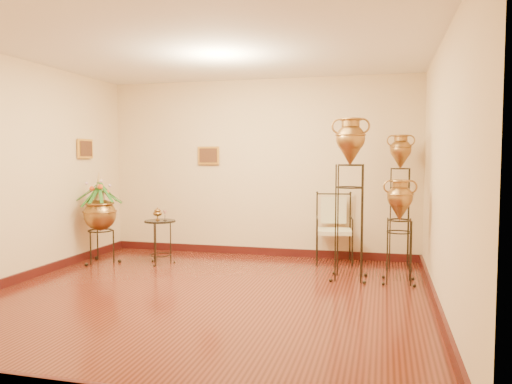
% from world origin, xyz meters
% --- Properties ---
extents(ground, '(5.00, 5.00, 0.00)m').
position_xyz_m(ground, '(0.00, 0.00, 0.00)').
color(ground, maroon).
rests_on(ground, ground).
extents(room_shell, '(5.02, 5.02, 2.81)m').
position_xyz_m(room_shell, '(-0.01, 0.01, 1.73)').
color(room_shell, beige).
rests_on(room_shell, ground).
extents(amphora_tall, '(0.45, 0.45, 1.91)m').
position_xyz_m(amphora_tall, '(2.15, 2.08, 0.97)').
color(amphora_tall, black).
rests_on(amphora_tall, ground).
extents(amphora_mid, '(0.59, 0.59, 2.09)m').
position_xyz_m(amphora_mid, '(1.51, 1.21, 1.06)').
color(amphora_mid, black).
rests_on(amphora_mid, ground).
extents(amphora_short, '(0.47, 0.47, 1.32)m').
position_xyz_m(amphora_short, '(2.13, 1.18, 0.66)').
color(amphora_short, black).
rests_on(amphora_short, ground).
extents(planter_urn, '(0.94, 0.94, 1.40)m').
position_xyz_m(planter_urn, '(-2.15, 1.32, 0.78)').
color(planter_urn, black).
rests_on(planter_urn, ground).
extents(armchair, '(0.65, 0.62, 1.03)m').
position_xyz_m(armchair, '(1.23, 2.15, 0.52)').
color(armchair, black).
rests_on(armchair, ground).
extents(side_table, '(0.48, 0.48, 0.82)m').
position_xyz_m(side_table, '(-1.25, 1.46, 0.34)').
color(side_table, black).
rests_on(side_table, ground).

